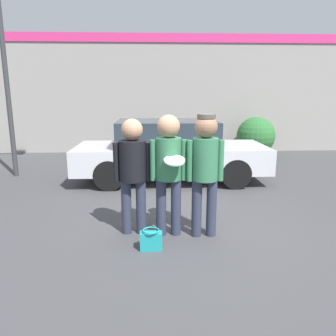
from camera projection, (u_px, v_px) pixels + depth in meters
The scene contains 9 objects.
ground_plane at pixel (180, 228), 5.20m from camera, with size 56.00×56.00×0.00m, color #3F3F42.
storefront_building at pixel (164, 94), 11.61m from camera, with size 24.00×0.22×4.08m.
person_left at pixel (133, 166), 4.79m from camera, with size 0.56×0.39×1.74m.
person_middle_with_frisbee at pixel (169, 164), 4.72m from camera, with size 0.54×0.59×1.79m.
person_right at pixel (205, 164), 4.68m from camera, with size 0.53×0.36×1.81m.
parked_car_near at pixel (170, 151), 7.91m from camera, with size 4.53×1.82×1.46m.
street_lamp at pixel (10, 36), 7.73m from camera, with size 1.14×0.35×5.54m.
shrub at pixel (256, 136), 11.25m from camera, with size 1.30×1.30×1.30m.
handbag at pixel (151, 240), 4.45m from camera, with size 0.30×0.23×0.29m.
Camera 1 is at (-0.41, -4.84, 2.09)m, focal length 35.00 mm.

